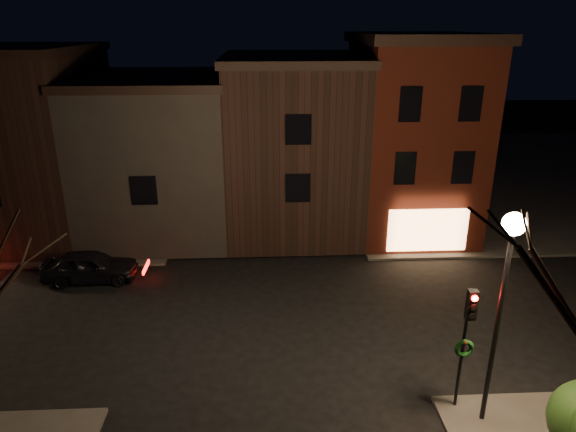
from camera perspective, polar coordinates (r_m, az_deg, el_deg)
The scene contains 9 objects.
ground at distance 20.97m, azimuth -2.09°, elevation -11.26°, with size 120.00×120.00×0.00m, color black.
sidewalk_far_right at distance 44.23m, azimuth 24.37°, elevation 4.37°, with size 30.00×30.00×0.12m, color #2D2B28.
corner_building at distance 29.03m, azimuth 13.62°, elevation 8.80°, with size 6.50×8.50×10.50m.
row_building_a at distance 29.03m, azimuth 0.42°, elevation 8.23°, with size 7.30×10.30×9.40m.
row_building_b at distance 29.62m, azimuth -13.83°, elevation 6.89°, with size 7.80×10.30×8.40m.
row_building_c at distance 31.65m, azimuth -27.05°, elevation 7.49°, with size 7.30×10.30×9.90m.
street_lamp_near at distance 14.65m, azimuth 23.20°, elevation -4.90°, with size 0.60×0.60×6.48m.
traffic_signal at distance 15.90m, azimuth 19.24°, elevation -12.01°, with size 0.58×0.38×4.05m.
parked_car_a at distance 25.11m, azimuth -21.12°, elevation -5.22°, with size 1.69×4.19×1.43m, color black.
Camera 1 is at (-0.16, -17.80, 11.08)m, focal length 32.00 mm.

